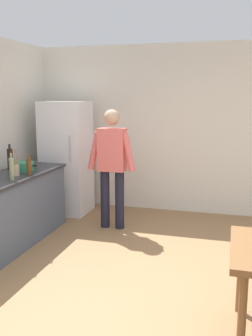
# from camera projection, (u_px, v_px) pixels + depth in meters

# --- Properties ---
(ground_plane) EXTENTS (14.00, 14.00, 0.00)m
(ground_plane) POSITION_uv_depth(u_px,v_px,m) (149.00, 301.00, 3.54)
(ground_plane) COLOR #936D47
(wall_back) EXTENTS (6.40, 0.12, 2.70)m
(wall_back) POSITION_uv_depth(u_px,v_px,m) (190.00, 130.00, 6.13)
(wall_back) COLOR silver
(wall_back) RESTS_ON ground_plane
(kitchen_counter) EXTENTS (0.64, 2.20, 0.90)m
(kitchen_counter) POSITION_uv_depth(u_px,v_px,m) (6.00, 212.00, 4.75)
(kitchen_counter) COLOR #4C5666
(kitchen_counter) RESTS_ON ground_plane
(refrigerator) EXTENTS (0.70, 0.67, 1.80)m
(refrigerator) POSITION_uv_depth(u_px,v_px,m) (67.00, 158.00, 6.16)
(refrigerator) COLOR white
(refrigerator) RESTS_ON ground_plane
(person) EXTENTS (0.70, 0.22, 1.70)m
(person) POSITION_uv_depth(u_px,v_px,m) (112.00, 161.00, 5.36)
(person) COLOR #1E1E2D
(person) RESTS_ON ground_plane
(cooking_pot) EXTENTS (0.40, 0.28, 0.12)m
(cooking_pot) POSITION_uv_depth(u_px,v_px,m) (24.00, 166.00, 5.05)
(cooking_pot) COLOR #2D845B
(cooking_pot) RESTS_ON kitchen_counter
(utensil_jar) EXTENTS (0.11, 0.11, 0.32)m
(utensil_jar) POSITION_uv_depth(u_px,v_px,m) (15.00, 169.00, 4.75)
(utensil_jar) COLOR tan
(utensil_jar) RESTS_ON kitchen_counter
(bottle_beer_brown) EXTENTS (0.06, 0.06, 0.26)m
(bottle_beer_brown) POSITION_uv_depth(u_px,v_px,m) (29.00, 167.00, 4.79)
(bottle_beer_brown) COLOR #5B3314
(bottle_beer_brown) RESTS_ON kitchen_counter
(bottle_vinegar_tall) EXTENTS (0.06, 0.06, 0.32)m
(bottle_vinegar_tall) POSITION_uv_depth(u_px,v_px,m) (12.00, 169.00, 4.48)
(bottle_vinegar_tall) COLOR gray
(bottle_vinegar_tall) RESTS_ON kitchen_counter
(bottle_wine_dark) EXTENTS (0.08, 0.08, 0.34)m
(bottle_wine_dark) POSITION_uv_depth(u_px,v_px,m) (10.00, 158.00, 5.17)
(bottle_wine_dark) COLOR black
(bottle_wine_dark) RESTS_ON kitchen_counter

